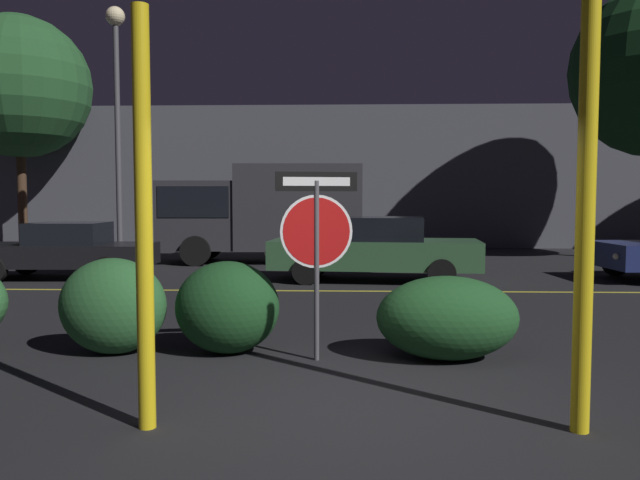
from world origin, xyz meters
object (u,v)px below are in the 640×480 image
object	(u,v)px
passing_car_1	(65,250)
tree_1	(19,87)
yellow_pole_left	(144,221)
hedge_bush_2	(227,307)
delivery_truck	(260,210)
yellow_pole_right	(585,215)
hedge_bush_1	(113,306)
stop_sign	(317,229)
street_lamp	(117,85)
hedge_bush_3	(447,318)
passing_car_2	(376,249)

from	to	relation	value
passing_car_1	tree_1	bearing A→B (deg)	30.52
yellow_pole_left	hedge_bush_2	world-z (taller)	yellow_pole_left
delivery_truck	tree_1	xyz separation A→B (m)	(-9.10, 3.89, 4.29)
yellow_pole_right	hedge_bush_1	size ratio (longest dim) A/B	2.70
yellow_pole_left	tree_1	size ratio (longest dim) A/B	0.40
passing_car_1	yellow_pole_right	bearing A→B (deg)	-140.56
stop_sign	hedge_bush_2	size ratio (longest dim) A/B	1.73
street_lamp	tree_1	world-z (taller)	tree_1
tree_1	delivery_truck	bearing A→B (deg)	-23.14
hedge_bush_1	delivery_truck	xyz separation A→B (m)	(0.34, 10.91, 0.96)
passing_car_1	delivery_truck	xyz separation A→B (m)	(4.06, 3.91, 0.88)
stop_sign	hedge_bush_1	xyz separation A→B (m)	(-2.45, 0.22, -0.94)
yellow_pole_left	hedge_bush_1	distance (m)	2.89
stop_sign	hedge_bush_2	xyz separation A→B (m)	(-1.09, 0.30, -0.96)
yellow_pole_right	hedge_bush_1	distance (m)	5.34
yellow_pole_left	street_lamp	size ratio (longest dim) A/B	0.46
hedge_bush_3	delivery_truck	bearing A→B (deg)	108.18
hedge_bush_2	hedge_bush_3	xyz separation A→B (m)	(2.60, -0.21, -0.07)
hedge_bush_2	hedge_bush_3	size ratio (longest dim) A/B	0.76
yellow_pole_right	delivery_truck	size ratio (longest dim) A/B	0.59
yellow_pole_right	passing_car_1	xyz separation A→B (m)	(-8.37, 9.36, -1.07)
passing_car_1	delivery_truck	size ratio (longest dim) A/B	0.72
hedge_bush_2	passing_car_1	distance (m)	8.59
stop_sign	yellow_pole_right	xyz separation A→B (m)	(2.20, -2.15, 0.22)
yellow_pole_right	hedge_bush_2	xyz separation A→B (m)	(-3.28, 2.45, -1.18)
hedge_bush_3	tree_1	bearing A→B (deg)	130.45
stop_sign	yellow_pole_right	distance (m)	3.08
passing_car_2	delivery_truck	xyz separation A→B (m)	(-3.19, 4.09, 0.82)
street_lamp	tree_1	distance (m)	6.62
yellow_pole_left	hedge_bush_1	world-z (taller)	yellow_pole_left
hedge_bush_3	stop_sign	bearing A→B (deg)	-176.67
street_lamp	passing_car_1	bearing A→B (deg)	-90.16
hedge_bush_1	hedge_bush_2	xyz separation A→B (m)	(1.37, 0.08, -0.02)
passing_car_1	tree_1	xyz separation A→B (m)	(-5.04, 7.80, 5.17)
stop_sign	tree_1	bearing A→B (deg)	114.46
stop_sign	delivery_truck	size ratio (longest dim) A/B	0.37
delivery_truck	street_lamp	bearing A→B (deg)	92.19
hedge_bush_1	hedge_bush_2	distance (m)	1.37
stop_sign	tree_1	world-z (taller)	tree_1
yellow_pole_left	tree_1	bearing A→B (deg)	119.98
stop_sign	delivery_truck	world-z (taller)	delivery_truck
hedge_bush_2	tree_1	distance (m)	18.63
stop_sign	street_lamp	world-z (taller)	street_lamp
hedge_bush_2	passing_car_1	world-z (taller)	passing_car_1
stop_sign	yellow_pole_left	bearing A→B (deg)	-132.98
hedge_bush_2	tree_1	world-z (taller)	tree_1
passing_car_2	stop_sign	bearing A→B (deg)	176.78
yellow_pole_right	passing_car_2	bearing A→B (deg)	96.96
street_lamp	yellow_pole_left	bearing A→B (deg)	-69.44
delivery_truck	street_lamp	xyz separation A→B (m)	(-4.05, -0.33, 3.59)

